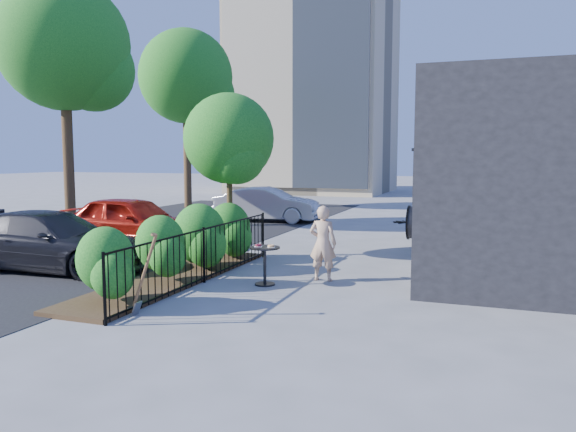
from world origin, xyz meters
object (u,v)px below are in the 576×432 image
at_px(car_silver, 267,204).
at_px(patio_tree, 231,144).
at_px(car_darkgrey, 51,241).
at_px(street_tree_near, 65,53).
at_px(cafe_table, 265,259).
at_px(street_tree_far, 187,82).
at_px(woman, 323,243).
at_px(shovel, 143,279).
at_px(car_red, 132,222).

bearing_deg(car_silver, patio_tree, -170.59).
relative_size(patio_tree, car_darkgrey, 0.89).
xyz_separation_m(street_tree_near, car_silver, (5.70, 4.00, -5.26)).
xyz_separation_m(cafe_table, car_silver, (-3.93, 9.73, 0.14)).
relative_size(street_tree_far, car_silver, 2.08).
height_order(patio_tree, woman, patio_tree).
distance_m(cafe_table, car_darkgrey, 4.93).
bearing_deg(woman, car_silver, -62.97).
xyz_separation_m(street_tree_far, car_silver, (5.70, -4.00, -5.26)).
distance_m(shovel, car_darkgrey, 4.61).
height_order(street_tree_far, car_silver, street_tree_far).
relative_size(shovel, car_silver, 0.34).
bearing_deg(patio_tree, shovel, -79.20).
bearing_deg(car_darkgrey, shovel, -124.30).
bearing_deg(car_darkgrey, woman, -83.82).
bearing_deg(woman, street_tree_far, -52.27).
relative_size(woman, shovel, 1.12).
bearing_deg(street_tree_near, car_silver, 35.09).
bearing_deg(car_silver, cafe_table, -164.12).
distance_m(street_tree_near, cafe_table, 12.44).
distance_m(patio_tree, street_tree_far, 13.95).
distance_m(street_tree_far, car_darkgrey, 15.69).
relative_size(street_tree_near, shovel, 6.15).
bearing_deg(street_tree_far, shovel, -62.03).
bearing_deg(street_tree_far, street_tree_near, -90.00).
relative_size(patio_tree, woman, 2.61).
bearing_deg(shovel, car_darkgrey, 149.44).
bearing_deg(shovel, cafe_table, 70.11).
bearing_deg(cafe_table, shovel, -109.89).
xyz_separation_m(street_tree_far, cafe_table, (9.63, -13.73, -5.40)).
bearing_deg(woman, car_darkgrey, 8.48).
relative_size(cafe_table, woman, 0.53).
height_order(street_tree_far, car_red, street_tree_far).
relative_size(patio_tree, car_silver, 0.99).
bearing_deg(woman, patio_tree, -33.21).
xyz_separation_m(patio_tree, street_tree_far, (-7.70, 11.20, 3.15)).
bearing_deg(patio_tree, street_tree_near, 157.43).
bearing_deg(woman, shovel, 59.27).
bearing_deg(street_tree_far, car_darkgrey, -71.40).
bearing_deg(patio_tree, cafe_table, -52.62).
height_order(patio_tree, street_tree_near, street_tree_near).
bearing_deg(car_darkgrey, car_silver, -9.37).
height_order(cafe_table, car_red, car_red).
distance_m(street_tree_near, car_red, 7.45).
height_order(street_tree_far, woman, street_tree_far).
xyz_separation_m(street_tree_far, car_darkgrey, (4.71, -14.00, -5.28)).
distance_m(patio_tree, street_tree_near, 8.92).
relative_size(patio_tree, street_tree_near, 0.48).
bearing_deg(car_red, patio_tree, -94.20).
distance_m(patio_tree, shovel, 5.67).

